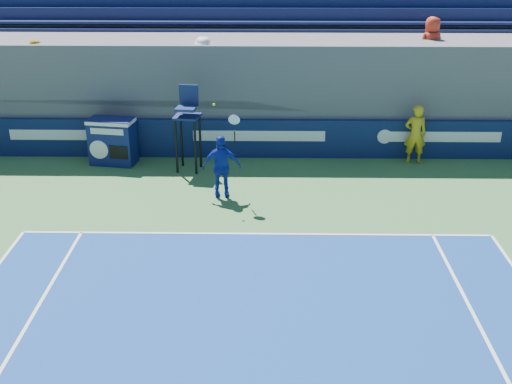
{
  "coord_description": "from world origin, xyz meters",
  "views": [
    {
      "loc": [
        0.21,
        -1.48,
        6.88
      ],
      "look_at": [
        0.0,
        11.5,
        1.25
      ],
      "focal_mm": 45.0,
      "sensor_mm": 36.0,
      "label": 1
    }
  ],
  "objects_px": {
    "umpire_chair": "(188,120)",
    "ball_person": "(415,134)",
    "tennis_player": "(222,167)",
    "match_clock": "(112,140)"
  },
  "relations": [
    {
      "from": "umpire_chair",
      "to": "ball_person",
      "type": "bearing_deg",
      "value": 5.78
    },
    {
      "from": "umpire_chair",
      "to": "tennis_player",
      "type": "distance_m",
      "value": 2.36
    },
    {
      "from": "match_clock",
      "to": "umpire_chair",
      "type": "height_order",
      "value": "umpire_chair"
    },
    {
      "from": "ball_person",
      "to": "umpire_chair",
      "type": "distance_m",
      "value": 6.72
    },
    {
      "from": "ball_person",
      "to": "match_clock",
      "type": "height_order",
      "value": "ball_person"
    },
    {
      "from": "tennis_player",
      "to": "ball_person",
      "type": "bearing_deg",
      "value": 25.54
    },
    {
      "from": "ball_person",
      "to": "match_clock",
      "type": "bearing_deg",
      "value": 3.13
    },
    {
      "from": "match_clock",
      "to": "umpire_chair",
      "type": "bearing_deg",
      "value": -11.15
    },
    {
      "from": "umpire_chair",
      "to": "tennis_player",
      "type": "height_order",
      "value": "tennis_player"
    },
    {
      "from": "match_clock",
      "to": "umpire_chair",
      "type": "distance_m",
      "value": 2.49
    }
  ]
}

